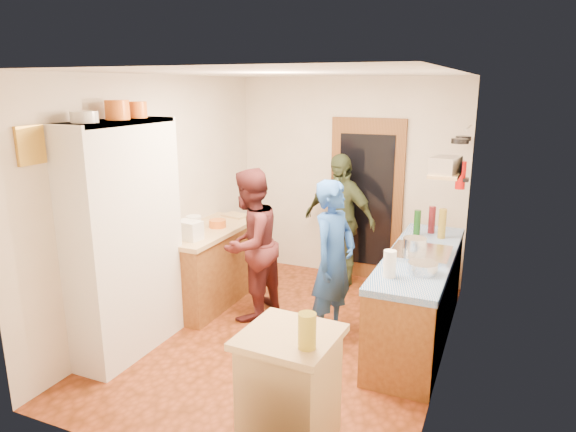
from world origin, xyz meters
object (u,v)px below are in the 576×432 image
Objects in this scene: right_counter_base at (418,299)px; person_left at (254,244)px; person_hob at (335,262)px; island_base at (289,398)px; hutch_body at (125,240)px; person_back at (340,220)px.

person_left is (-1.75, -0.16, 0.41)m from right_counter_base.
right_counter_base is at bearing -54.35° from person_hob.
island_base is 2.29m from person_left.
island_base is at bearing -20.70° from hutch_body.
right_counter_base is at bearing 75.83° from island_base.
person_hob is (-0.78, -0.32, 0.39)m from right_counter_base.
hutch_body reaches higher than right_counter_base.
person_hob is at bearing 85.93° from person_left.
island_base is (-0.52, -2.05, 0.01)m from right_counter_base.
person_hob reaches higher than island_base.
person_back reaches higher than person_hob.
person_hob is at bearing 98.51° from island_base.
person_hob is 0.99m from person_left.
person_hob is at bearing 29.62° from hutch_body.
island_base is at bearing -65.90° from person_back.
hutch_body is 2.90m from right_counter_base.
island_base is (1.98, -0.75, -0.67)m from hutch_body.
hutch_body is at bearing -106.69° from person_back.
hutch_body is at bearing 132.88° from person_hob.
person_back is at bearing 101.93° from island_base.
person_left is 0.98× the size of person_back.
person_left is at bearing -174.86° from right_counter_base.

